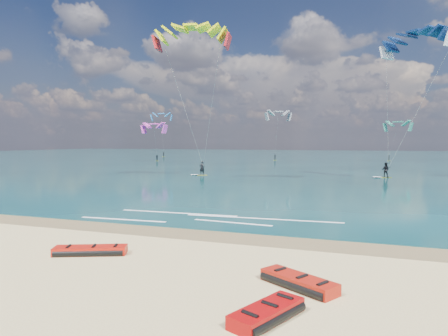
# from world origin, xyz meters

# --- Properties ---
(ground) EXTENTS (320.00, 320.00, 0.00)m
(ground) POSITION_xyz_m (0.00, 40.00, 0.00)
(ground) COLOR tan
(ground) RESTS_ON ground
(wet_sand_strip) EXTENTS (320.00, 2.40, 0.01)m
(wet_sand_strip) POSITION_xyz_m (0.00, 3.00, 0.00)
(wet_sand_strip) COLOR brown
(wet_sand_strip) RESTS_ON ground
(sea) EXTENTS (320.00, 200.00, 0.04)m
(sea) POSITION_xyz_m (0.00, 104.00, 0.02)
(sea) COLOR #093134
(sea) RESTS_ON ground
(packed_kite_left) EXTENTS (3.38, 2.27, 0.40)m
(packed_kite_left) POSITION_xyz_m (0.30, -1.78, 0.00)
(packed_kite_left) COLOR red
(packed_kite_left) RESTS_ON ground
(packed_kite_mid) EXTENTS (3.12, 2.55, 0.44)m
(packed_kite_mid) POSITION_xyz_m (9.19, -2.73, 0.00)
(packed_kite_mid) COLOR red
(packed_kite_mid) RESTS_ON ground
(packed_kite_right) EXTENTS (2.18, 2.88, 0.44)m
(packed_kite_right) POSITION_xyz_m (8.75, -5.41, 0.00)
(packed_kite_right) COLOR #A60707
(packed_kite_right) RESTS_ON ground
(kitesurfer_main) EXTENTS (10.10, 10.58, 19.91)m
(kitesurfer_main) POSITION_xyz_m (-8.90, 31.70, 10.18)
(kitesurfer_main) COLOR gold
(kitesurfer_main) RESTS_ON sea
(kitesurfer_far) EXTENTS (9.89, 8.75, 18.99)m
(kitesurfer_far) POSITION_xyz_m (15.53, 37.83, 9.95)
(kitesurfer_far) COLOR gold
(kitesurfer_far) RESTS_ON sea
(shoreline_foam) EXTENTS (15.60, 3.68, 0.01)m
(shoreline_foam) POSITION_xyz_m (1.91, 7.14, 0.04)
(shoreline_foam) COLOR white
(shoreline_foam) RESTS_ON ground
(distant_kites) EXTENTS (87.83, 28.99, 13.01)m
(distant_kites) POSITION_xyz_m (-8.31, 78.46, 5.44)
(distant_kites) COLOR teal
(distant_kites) RESTS_ON ground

